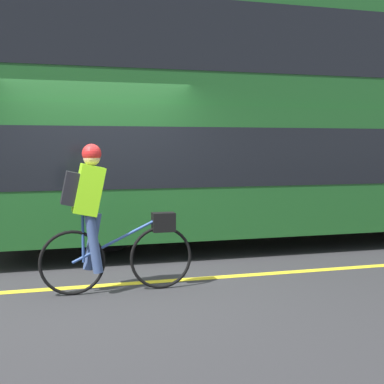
# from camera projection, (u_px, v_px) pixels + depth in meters

# --- Properties ---
(ground_plane) EXTENTS (80.00, 80.00, 0.00)m
(ground_plane) POSITION_uv_depth(u_px,v_px,m) (112.00, 287.00, 6.28)
(ground_plane) COLOR #2D2D30
(road_center_line) EXTENTS (50.00, 0.14, 0.01)m
(road_center_line) POSITION_uv_depth(u_px,v_px,m) (111.00, 285.00, 6.36)
(road_center_line) COLOR yellow
(road_center_line) RESTS_ON ground_plane
(sidewalk_curb) EXTENTS (60.00, 1.78, 0.16)m
(sidewalk_curb) POSITION_uv_depth(u_px,v_px,m) (79.00, 220.00, 11.30)
(sidewalk_curb) COLOR #A8A399
(sidewalk_curb) RESTS_ON ground_plane
(building_facade) EXTENTS (60.00, 0.30, 6.23)m
(building_facade) POSITION_uv_depth(u_px,v_px,m) (73.00, 81.00, 12.03)
(building_facade) COLOR gray
(building_facade) RESTS_ON ground_plane
(bus) EXTENTS (10.32, 2.60, 3.98)m
(bus) POSITION_uv_depth(u_px,v_px,m) (294.00, 114.00, 9.21)
(bus) COLOR black
(bus) RESTS_ON ground_plane
(cyclist_on_bike) EXTENTS (1.74, 0.32, 1.68)m
(cyclist_on_bike) POSITION_uv_depth(u_px,v_px,m) (101.00, 214.00, 5.95)
(cyclist_on_bike) COLOR black
(cyclist_on_bike) RESTS_ON ground_plane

